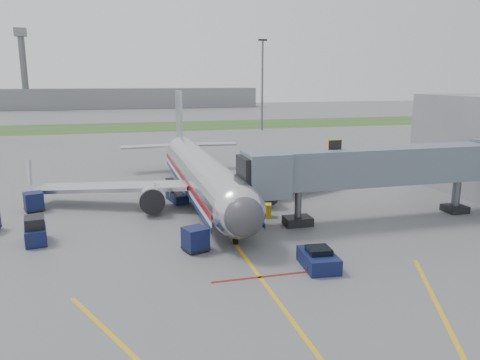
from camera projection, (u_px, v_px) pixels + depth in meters
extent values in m
plane|color=#565659|center=(242.00, 254.00, 31.78)|extent=(400.00, 400.00, 0.00)
cube|color=#2D4C1E|center=(148.00, 127.00, 116.80)|extent=(300.00, 25.00, 0.01)
cube|color=gold|center=(251.00, 265.00, 29.89)|extent=(0.25, 50.00, 0.01)
cube|color=maroon|center=(260.00, 277.00, 28.00)|extent=(6.00, 0.25, 0.01)
cube|color=gold|center=(462.00, 356.00, 20.06)|extent=(9.52, 20.04, 0.01)
cylinder|color=silver|center=(202.00, 173.00, 45.38)|extent=(3.80, 28.00, 3.80)
sphere|color=silver|center=(239.00, 212.00, 32.15)|extent=(3.80, 3.80, 3.80)
sphere|color=#38383D|center=(244.00, 217.00, 30.93)|extent=(2.74, 2.74, 2.74)
cube|color=black|center=(240.00, 205.00, 31.66)|extent=(2.20, 1.20, 0.55)
cone|color=silver|center=(179.00, 149.00, 60.97)|extent=(3.80, 5.00, 3.80)
cube|color=#B7BAC1|center=(179.00, 118.00, 59.65)|extent=(0.35, 4.20, 7.00)
cube|color=#B7BAC1|center=(112.00, 187.00, 43.44)|extent=(15.10, 8.59, 1.13)
cube|color=#B7BAC1|center=(284.00, 177.00, 47.70)|extent=(15.10, 8.59, 1.13)
cylinder|color=silver|center=(151.00, 197.00, 41.53)|extent=(2.10, 3.60, 2.10)
cylinder|color=silver|center=(262.00, 190.00, 44.13)|extent=(2.10, 3.60, 2.10)
cube|color=maroon|center=(221.00, 175.00, 45.93)|extent=(0.05, 28.00, 0.45)
cube|color=navy|center=(222.00, 184.00, 46.12)|extent=(0.05, 28.00, 0.35)
cylinder|color=black|center=(235.00, 240.00, 33.61)|extent=(0.28, 0.70, 0.70)
cylinder|color=black|center=(175.00, 196.00, 45.68)|extent=(0.50, 1.00, 1.00)
cylinder|color=black|center=(227.00, 193.00, 46.98)|extent=(0.50, 1.00, 1.00)
cube|color=slate|center=(378.00, 165.00, 38.79)|extent=(20.00, 3.00, 3.00)
cube|color=slate|center=(265.00, 174.00, 36.38)|extent=(3.20, 3.60, 3.40)
cube|color=black|center=(251.00, 175.00, 36.07)|extent=(1.60, 3.00, 2.80)
cube|color=#E9B60D|center=(335.00, 146.00, 37.41)|extent=(1.20, 0.15, 1.00)
cylinder|color=#595B60|center=(298.00, 207.00, 37.68)|extent=(0.56, 0.56, 3.10)
cube|color=black|center=(298.00, 221.00, 37.93)|extent=(2.20, 1.60, 0.70)
cylinder|color=#595B60|center=(456.00, 195.00, 41.44)|extent=(0.70, 0.70, 3.10)
cube|color=black|center=(455.00, 209.00, 41.70)|extent=(1.80, 1.80, 0.60)
cylinder|color=#595B60|center=(262.00, 86.00, 106.79)|extent=(0.44, 0.44, 20.00)
cube|color=black|center=(263.00, 40.00, 104.63)|extent=(2.00, 0.40, 0.40)
cube|color=slate|center=(109.00, 98.00, 189.03)|extent=(120.00, 14.00, 8.00)
cylinder|color=#595B60|center=(24.00, 73.00, 174.67)|extent=(2.40, 2.40, 28.00)
cube|color=slate|center=(20.00, 32.00, 171.60)|extent=(4.00, 4.00, 3.00)
cube|color=#0D153B|center=(318.00, 260.00, 29.37)|extent=(2.20, 3.33, 0.97)
cube|color=black|center=(319.00, 251.00, 29.24)|extent=(1.52, 1.52, 0.44)
cylinder|color=black|center=(312.00, 270.00, 28.16)|extent=(0.25, 0.72, 0.71)
cylinder|color=black|center=(337.00, 268.00, 28.43)|extent=(0.25, 0.72, 0.71)
cylinder|color=black|center=(301.00, 256.00, 30.37)|extent=(0.25, 0.72, 0.71)
cylinder|color=black|center=(324.00, 255.00, 30.64)|extent=(0.25, 0.72, 0.71)
cube|color=#0D153B|center=(36.00, 235.00, 33.80)|extent=(1.86, 2.97, 1.11)
cube|color=black|center=(34.00, 222.00, 33.60)|extent=(1.59, 1.96, 0.78)
cylinder|color=black|center=(28.00, 244.00, 32.75)|extent=(0.33, 0.59, 0.56)
cylinder|color=black|center=(45.00, 242.00, 33.19)|extent=(0.33, 0.59, 0.56)
cylinder|color=black|center=(28.00, 236.00, 34.54)|extent=(0.33, 0.59, 0.56)
cylinder|color=black|center=(44.00, 234.00, 34.98)|extent=(0.33, 0.59, 0.56)
cube|color=#0D153B|center=(195.00, 238.00, 32.11)|extent=(1.89, 1.89, 1.49)
cube|color=black|center=(195.00, 248.00, 32.27)|extent=(1.95, 1.95, 0.12)
cylinder|color=black|center=(192.00, 253.00, 31.49)|extent=(0.29, 0.32, 0.27)
cylinder|color=black|center=(207.00, 250.00, 32.12)|extent=(0.29, 0.32, 0.27)
cylinder|color=black|center=(184.00, 248.00, 32.44)|extent=(0.29, 0.32, 0.27)
cylinder|color=black|center=(199.00, 245.00, 33.06)|extent=(0.29, 0.32, 0.27)
cube|color=#0D153B|center=(34.00, 201.00, 41.90)|extent=(1.93, 1.93, 1.53)
cube|color=black|center=(34.00, 209.00, 42.06)|extent=(1.99, 1.99, 0.12)
cylinder|color=black|center=(29.00, 212.00, 41.27)|extent=(0.29, 0.33, 0.28)
cylinder|color=black|center=(43.00, 210.00, 41.90)|extent=(0.29, 0.33, 0.28)
cylinder|color=black|center=(26.00, 209.00, 42.24)|extent=(0.29, 0.33, 0.28)
cylinder|color=black|center=(40.00, 207.00, 42.87)|extent=(0.29, 0.33, 0.28)
cube|color=#0D153B|center=(177.00, 197.00, 45.38)|extent=(1.91, 3.46, 0.82)
cube|color=black|center=(175.00, 187.00, 45.59)|extent=(1.55, 3.76, 1.28)
cylinder|color=black|center=(177.00, 202.00, 44.18)|extent=(0.30, 0.54, 0.51)
cylinder|color=black|center=(186.00, 201.00, 44.58)|extent=(0.30, 0.54, 0.51)
cylinder|color=black|center=(169.00, 196.00, 46.24)|extent=(0.30, 0.54, 0.51)
cylinder|color=black|center=(177.00, 195.00, 46.64)|extent=(0.30, 0.54, 0.51)
cube|color=#E9B60D|center=(263.00, 210.00, 40.22)|extent=(1.64, 1.34, 1.13)
cylinder|color=black|center=(257.00, 215.00, 40.34)|extent=(0.27, 0.33, 0.28)
cylinder|color=black|center=(268.00, 215.00, 40.28)|extent=(0.27, 0.33, 0.28)
imported|color=#80D118|center=(171.00, 193.00, 45.42)|extent=(0.71, 0.63, 1.63)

